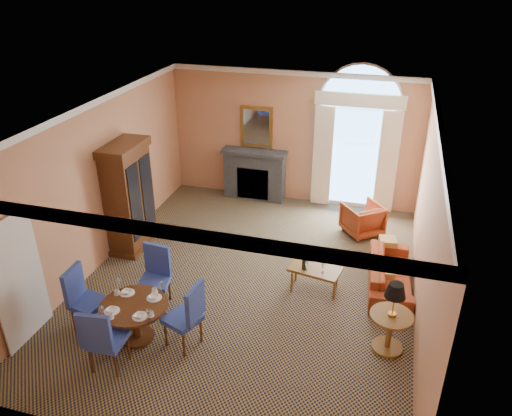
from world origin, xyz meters
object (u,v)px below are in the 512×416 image
(armchair, at_px, (362,219))
(coffee_table, at_px, (314,270))
(dining_table, at_px, (135,313))
(armoire, at_px, (129,198))
(side_table, at_px, (392,311))
(sofa, at_px, (390,274))

(armchair, bearing_deg, coffee_table, 35.60)
(dining_table, bearing_deg, coffee_table, 39.78)
(armoire, relative_size, armchair, 2.95)
(coffee_table, bearing_deg, dining_table, -129.88)
(dining_table, distance_m, side_table, 3.96)
(dining_table, bearing_deg, sofa, 33.64)
(armchair, bearing_deg, armoire, -17.24)
(side_table, bearing_deg, armchair, 101.44)
(sofa, bearing_deg, coffee_table, 105.80)
(sofa, relative_size, coffee_table, 1.94)
(sofa, bearing_deg, armoire, 85.52)
(dining_table, relative_size, coffee_table, 1.07)
(coffee_table, bearing_deg, armoire, -177.54)
(dining_table, relative_size, armchair, 1.38)
(coffee_table, bearing_deg, side_table, -30.95)
(armchair, height_order, coffee_table, coffee_table)
(dining_table, distance_m, armchair, 5.43)
(armoire, distance_m, sofa, 5.33)
(sofa, height_order, coffee_table, coffee_table)
(armchair, distance_m, side_table, 3.67)
(armoire, bearing_deg, coffee_table, -7.87)
(sofa, distance_m, armchair, 2.01)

